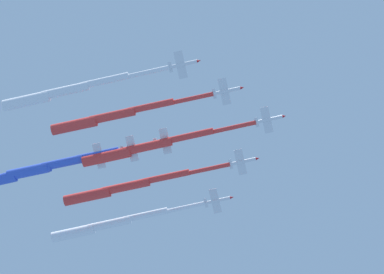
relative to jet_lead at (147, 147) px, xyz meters
The scene contains 7 objects.
jet_lead is the anchor object (origin of this frame).
jet_port_inner 15.89m from the jet_lead, 105.94° to the left, with size 60.81×31.06×4.19m.
jet_starboard_inner 14.97m from the jet_lead, 146.87° to the right, with size 57.92×29.36×4.29m.
jet_port_mid 31.45m from the jet_lead, 104.09° to the left, with size 58.17×30.32×4.19m.
jet_starboard_mid 31.52m from the jet_lead, 152.30° to the right, with size 58.21×29.68×4.27m.
jet_port_outer 28.19m from the jet_lead, 156.47° to the left, with size 55.20×28.12×4.21m.
jet_starboard_outer 39.31m from the jet_lead, 155.49° to the left, with size 55.03×28.90×4.26m.
Camera 1 is at (-16.44, -83.85, -33.32)m, focal length 67.72 mm.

